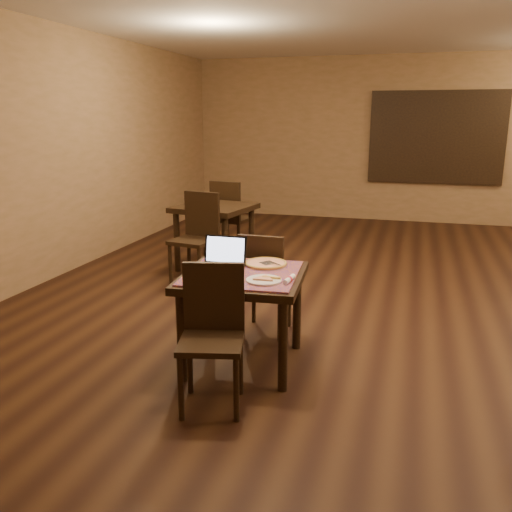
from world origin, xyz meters
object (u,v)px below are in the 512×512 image
(other_table_b_chair_near, at_px, (197,232))
(other_table_b_chair_far, at_px, (229,214))
(chair_main_near, at_px, (213,327))
(pizza_pan, at_px, (266,265))
(tiled_table, at_px, (243,285))
(chair_main_far, at_px, (264,278))
(other_table_b, at_px, (215,216))
(laptop, at_px, (223,259))

(other_table_b_chair_near, relative_size, other_table_b_chair_far, 1.00)
(chair_main_near, xyz_separation_m, pizza_pan, (0.14, 0.86, 0.22))
(tiled_table, distance_m, chair_main_far, 0.63)
(chair_main_far, bearing_deg, pizza_pan, 108.82)
(pizza_pan, bearing_deg, chair_main_far, 107.84)
(other_table_b, xyz_separation_m, other_table_b_chair_far, (-0.02, 0.62, -0.08))
(laptop, relative_size, pizza_pan, 1.03)
(other_table_b_chair_far, bearing_deg, other_table_b_chair_near, 101.51)
(laptop, height_order, other_table_b_chair_far, other_table_b_chair_far)
(chair_main_far, height_order, other_table_b_chair_near, other_table_b_chair_near)
(chair_main_near, distance_m, other_table_b_chair_near, 2.84)
(pizza_pan, bearing_deg, laptop, -157.22)
(chair_main_far, distance_m, laptop, 0.62)
(tiled_table, xyz_separation_m, other_table_b_chair_far, (-1.22, 3.21, -0.06))
(laptop, xyz_separation_m, other_table_b_chair_far, (-1.02, 3.11, -0.22))
(chair_main_near, height_order, pizza_pan, chair_main_near)
(other_table_b, xyz_separation_m, other_table_b_chair_near, (0.02, -0.62, -0.08))
(chair_main_near, bearing_deg, pizza_pan, 67.03)
(other_table_b_chair_far, bearing_deg, other_table_b, 101.51)
(other_table_b, distance_m, other_table_b_chair_near, 0.63)
(pizza_pan, relative_size, other_table_b_chair_near, 0.32)
(laptop, xyz_separation_m, other_table_b, (-1.00, 2.48, -0.14))
(other_table_b_chair_near, distance_m, other_table_b_chair_far, 1.25)
(chair_main_near, relative_size, other_table_b, 0.95)
(chair_main_near, bearing_deg, other_table_b, 96.58)
(chair_main_far, distance_m, pizza_pan, 0.46)
(tiled_table, height_order, other_table_b_chair_near, other_table_b_chair_near)
(other_table_b, bearing_deg, other_table_b_chair_far, 101.51)
(tiled_table, xyz_separation_m, pizza_pan, (0.12, 0.24, 0.11))
(other_table_b_chair_far, bearing_deg, chair_main_far, 125.16)
(chair_main_far, distance_m, other_table_b_chair_far, 2.87)
(pizza_pan, distance_m, other_table_b_chair_near, 2.17)
(tiled_table, xyz_separation_m, other_table_b_chair_near, (-1.19, 1.97, -0.06))
(chair_main_far, relative_size, other_table_b_chair_near, 0.88)
(chair_main_near, xyz_separation_m, chair_main_far, (0.02, 1.23, -0.02))
(other_table_b_chair_near, bearing_deg, other_table_b_chair_far, 101.51)
(chair_main_near, distance_m, laptop, 0.79)
(tiled_table, height_order, pizza_pan, pizza_pan)
(pizza_pan, height_order, other_table_b, other_table_b)
(pizza_pan, bearing_deg, other_table_b, 119.40)
(laptop, bearing_deg, tiled_table, -27.99)
(other_table_b_chair_near, bearing_deg, tiled_table, -48.86)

